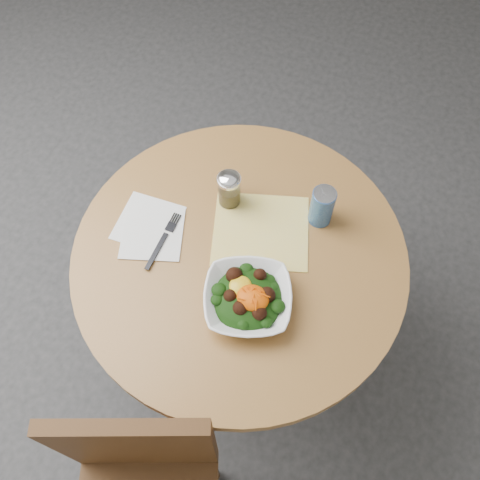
# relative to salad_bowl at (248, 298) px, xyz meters

# --- Properties ---
(ground) EXTENTS (6.00, 6.00, 0.00)m
(ground) POSITION_rel_salad_bowl_xyz_m (-0.07, 0.13, -0.78)
(ground) COLOR #2C2C2F
(ground) RESTS_ON ground
(table) EXTENTS (0.90, 0.90, 0.75)m
(table) POSITION_rel_salad_bowl_xyz_m (-0.07, 0.13, -0.23)
(table) COLOR black
(table) RESTS_ON ground
(cloth_napkin) EXTENTS (0.32, 0.30, 0.00)m
(cloth_napkin) POSITION_rel_salad_bowl_xyz_m (-0.04, 0.21, -0.03)
(cloth_napkin) COLOR #E2B80B
(cloth_napkin) RESTS_ON table
(paper_napkins) EXTENTS (0.22, 0.22, 0.00)m
(paper_napkins) POSITION_rel_salad_bowl_xyz_m (-0.33, 0.11, -0.03)
(paper_napkins) COLOR white
(paper_napkins) RESTS_ON table
(salad_bowl) EXTENTS (0.28, 0.28, 0.08)m
(salad_bowl) POSITION_rel_salad_bowl_xyz_m (0.00, 0.00, 0.00)
(salad_bowl) COLOR white
(salad_bowl) RESTS_ON table
(fork) EXTENTS (0.02, 0.19, 0.00)m
(fork) POSITION_rel_salad_bowl_xyz_m (-0.28, 0.09, -0.02)
(fork) COLOR black
(fork) RESTS_ON table
(spice_shaker) EXTENTS (0.07, 0.07, 0.12)m
(spice_shaker) POSITION_rel_salad_bowl_xyz_m (-0.16, 0.27, 0.03)
(spice_shaker) COLOR silver
(spice_shaker) RESTS_ON table
(beverage_can) EXTENTS (0.06, 0.06, 0.12)m
(beverage_can) POSITION_rel_salad_bowl_xyz_m (0.09, 0.31, 0.03)
(beverage_can) COLOR navy
(beverage_can) RESTS_ON table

